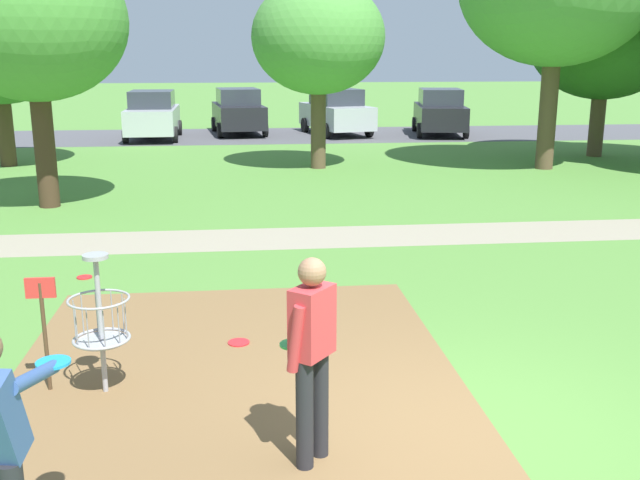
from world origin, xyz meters
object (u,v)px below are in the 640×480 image
at_px(disc_golf_basket, 94,318).
at_px(frisbee_by_tee, 239,343).
at_px(parked_car_leftmost, 153,115).
at_px(parked_car_center_right, 336,112).
at_px(frisbee_near_basket, 84,277).
at_px(tree_far_left, 33,22).
at_px(player_throwing, 312,349).
at_px(tree_mid_left, 605,34).
at_px(parked_car_rightmost, 440,112).
at_px(parked_car_center_left, 238,111).
at_px(tree_mid_center, 318,38).

xyz_separation_m(disc_golf_basket, frisbee_by_tee, (1.35, 1.07, -0.74)).
xyz_separation_m(parked_car_leftmost, parked_car_center_right, (7.22, 0.87, 0.00)).
bearing_deg(frisbee_near_basket, tree_far_left, 108.37).
bearing_deg(parked_car_center_right, frisbee_near_basket, -108.09).
height_order(disc_golf_basket, frisbee_by_tee, disc_golf_basket).
height_order(parked_car_leftmost, parked_car_center_right, same).
xyz_separation_m(player_throwing, tree_mid_left, (10.82, 17.06, 2.83)).
relative_size(disc_golf_basket, tree_mid_left, 0.24).
bearing_deg(disc_golf_basket, parked_car_center_right, 76.91).
bearing_deg(parked_car_rightmost, frisbee_near_basket, -119.29).
bearing_deg(parked_car_rightmost, tree_mid_left, -64.10).
bearing_deg(parked_car_center_left, parked_car_center_right, -9.32).
relative_size(player_throwing, tree_mid_center, 0.33).
bearing_deg(parked_car_center_right, parked_car_center_left, 170.68).
relative_size(tree_mid_center, parked_car_center_left, 1.19).
bearing_deg(parked_car_leftmost, frisbee_by_tee, -81.20).
distance_m(tree_mid_left, parked_car_center_right, 10.82).
relative_size(disc_golf_basket, frisbee_by_tee, 5.63).
relative_size(tree_far_left, parked_car_center_left, 1.25).
distance_m(tree_mid_left, tree_mid_center, 9.25).
height_order(tree_mid_left, tree_mid_center, tree_mid_left).
distance_m(frisbee_near_basket, frisbee_by_tee, 3.57).
relative_size(disc_golf_basket, parked_car_center_right, 0.31).
bearing_deg(frisbee_near_basket, frisbee_by_tee, -50.73).
distance_m(tree_mid_left, parked_car_leftmost, 16.27).
bearing_deg(frisbee_by_tee, player_throwing, -76.86).
bearing_deg(tree_mid_center, parked_car_center_left, 103.46).
xyz_separation_m(frisbee_near_basket, parked_car_center_left, (2.28, 19.73, 0.91)).
height_order(frisbee_near_basket, tree_far_left, tree_far_left).
bearing_deg(parked_car_leftmost, tree_mid_center, -55.28).
bearing_deg(disc_golf_basket, tree_mid_center, 75.43).
bearing_deg(disc_golf_basket, parked_car_center_left, 86.67).
height_order(frisbee_near_basket, parked_car_center_left, parked_car_center_left).
distance_m(tree_mid_center, parked_car_leftmost, 10.10).
xyz_separation_m(frisbee_by_tee, parked_car_center_right, (3.97, 21.84, 0.91)).
xyz_separation_m(parked_car_center_left, parked_car_rightmost, (8.11, -1.20, 0.00)).
bearing_deg(parked_car_center_left, frisbee_near_basket, -96.59).
relative_size(tree_mid_left, parked_car_center_right, 1.29).
height_order(tree_mid_center, parked_car_rightmost, tree_mid_center).
height_order(frisbee_by_tee, parked_car_center_left, parked_car_center_left).
xyz_separation_m(tree_mid_center, tree_far_left, (-6.34, -4.82, 0.19)).
distance_m(player_throwing, tree_far_left, 12.00).
height_order(disc_golf_basket, frisbee_near_basket, disc_golf_basket).
distance_m(disc_golf_basket, frisbee_near_basket, 4.01).
bearing_deg(parked_car_leftmost, frisbee_near_basket, -86.90).
bearing_deg(frisbee_near_basket, player_throwing, -61.73).
bearing_deg(frisbee_by_tee, tree_far_left, 116.41).
xyz_separation_m(tree_mid_left, parked_car_leftmost, (-14.66, 6.45, -2.88)).
relative_size(frisbee_near_basket, parked_car_center_right, 0.05).
bearing_deg(player_throwing, parked_car_rightmost, 72.44).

